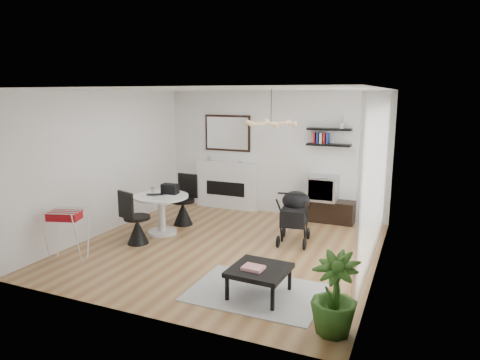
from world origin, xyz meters
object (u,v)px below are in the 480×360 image
at_px(tv_console, 325,211).
at_px(drying_rack, 67,233).
at_px(dining_table, 162,209).
at_px(potted_plant, 334,294).
at_px(stroller, 295,218).
at_px(coffee_table, 259,271).
at_px(crt_tv, 323,188).
at_px(fireplace, 227,179).

bearing_deg(tv_console, drying_rack, -131.78).
height_order(dining_table, drying_rack, drying_rack).
bearing_deg(potted_plant, stroller, 114.37).
bearing_deg(potted_plant, tv_console, 103.39).
relative_size(tv_console, coffee_table, 1.57).
relative_size(coffee_table, potted_plant, 0.82).
bearing_deg(drying_rack, stroller, 18.82).
height_order(stroller, potted_plant, stroller).
bearing_deg(dining_table, stroller, 12.75).
relative_size(tv_console, drying_rack, 1.44).
distance_m(dining_table, stroller, 2.51).
relative_size(crt_tv, drying_rack, 0.71).
bearing_deg(dining_table, potted_plant, -30.76).
relative_size(fireplace, drying_rack, 2.59).
height_order(dining_table, stroller, stroller).
xyz_separation_m(fireplace, coffee_table, (2.27, -3.87, -0.34)).
bearing_deg(potted_plant, coffee_table, 154.10).
bearing_deg(potted_plant, fireplace, 127.36).
height_order(coffee_table, potted_plant, potted_plant).
distance_m(tv_console, potted_plant, 4.37).
distance_m(crt_tv, potted_plant, 4.38).
height_order(crt_tv, coffee_table, crt_tv).
bearing_deg(coffee_table, stroller, 94.33).
distance_m(tv_console, stroller, 1.53).
xyz_separation_m(crt_tv, potted_plant, (1.07, -4.24, -0.24)).
relative_size(drying_rack, potted_plant, 0.89).
relative_size(fireplace, crt_tv, 3.65).
bearing_deg(tv_console, coffee_table, -91.03).
bearing_deg(fireplace, drying_rack, -104.47).
distance_m(coffee_table, potted_plant, 1.20).
distance_m(crt_tv, coffee_table, 3.74).
relative_size(dining_table, drying_rack, 1.23).
relative_size(drying_rack, coffee_table, 1.09).
relative_size(tv_console, stroller, 1.18).
xyz_separation_m(dining_table, potted_plant, (3.69, -2.20, -0.03)).
bearing_deg(stroller, drying_rack, -151.98).
height_order(drying_rack, potted_plant, potted_plant).
distance_m(drying_rack, coffee_table, 3.28).
bearing_deg(dining_table, coffee_table, -32.63).
relative_size(tv_console, potted_plant, 1.29).
bearing_deg(tv_console, dining_table, -142.62).
distance_m(tv_console, coffee_table, 3.72).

